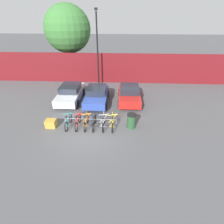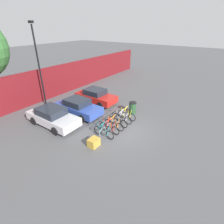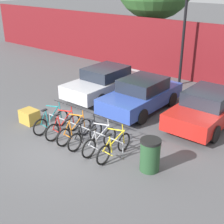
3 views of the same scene
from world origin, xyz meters
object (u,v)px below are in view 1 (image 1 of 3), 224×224
(bicycle_orange, at_px, (86,122))
(bicycle_silver, at_px, (104,123))
(bicycle_yellow, at_px, (113,123))
(bicycle_black, at_px, (94,123))
(bicycle_teal, at_px, (68,122))
(trash_bin, at_px, (131,121))
(lamp_post, at_px, (97,47))
(car_red, at_px, (129,94))
(tree_behind_hoarding, at_px, (68,29))
(cargo_crate, at_px, (51,123))
(bike_rack, at_px, (91,120))
(car_blue, at_px, (97,95))
(car_silver, at_px, (71,93))
(bicycle_red, at_px, (78,122))

(bicycle_orange, relative_size, bicycle_silver, 1.00)
(bicycle_silver, bearing_deg, bicycle_orange, -177.50)
(bicycle_yellow, bearing_deg, bicycle_black, -177.67)
(bicycle_teal, relative_size, trash_bin, 1.66)
(lamp_post, relative_size, trash_bin, 7.07)
(car_red, distance_m, tree_behind_hoarding, 10.44)
(cargo_crate, bearing_deg, tree_behind_hoarding, 96.34)
(bicycle_orange, bearing_deg, car_red, 51.56)
(bicycle_black, bearing_deg, bicycle_silver, 2.10)
(bicycle_yellow, bearing_deg, car_red, 75.79)
(bike_rack, relative_size, tree_behind_hoarding, 0.46)
(bicycle_teal, xyz_separation_m, tree_behind_hoarding, (-2.40, 10.77, 4.91))
(bicycle_silver, height_order, trash_bin, bicycle_silver)
(bike_rack, relative_size, trash_bin, 3.49)
(bike_rack, distance_m, car_blue, 3.70)
(bicycle_orange, relative_size, bicycle_black, 1.00)
(bicycle_teal, height_order, trash_bin, bicycle_teal)
(car_blue, height_order, lamp_post, lamp_post)
(bicycle_orange, relative_size, car_red, 0.42)
(bicycle_orange, height_order, bicycle_black, same)
(bicycle_teal, distance_m, trash_bin, 4.33)
(bicycle_silver, distance_m, car_red, 4.64)
(trash_bin, bearing_deg, tree_behind_hoarding, 122.29)
(bicycle_teal, height_order, bicycle_orange, same)
(tree_behind_hoarding, bearing_deg, car_silver, -77.19)
(cargo_crate, xyz_separation_m, tree_behind_hoarding, (-1.21, 10.89, 5.02))
(tree_behind_hoarding, bearing_deg, trash_bin, -57.71)
(car_red, relative_size, lamp_post, 0.56)
(bicycle_orange, distance_m, trash_bin, 3.09)
(car_silver, bearing_deg, bicycle_red, -69.50)
(bicycle_teal, bearing_deg, bicycle_orange, 0.41)
(bicycle_black, relative_size, bicycle_silver, 1.00)
(car_silver, distance_m, car_blue, 2.41)
(bicycle_silver, bearing_deg, bicycle_teal, -177.50)
(car_silver, xyz_separation_m, trash_bin, (5.23, -4.06, -0.17))
(tree_behind_hoarding, bearing_deg, bicycle_black, -68.75)
(bicycle_black, relative_size, lamp_post, 0.23)
(tree_behind_hoarding, bearing_deg, car_red, -44.28)
(bike_rack, bearing_deg, car_blue, 90.54)
(bicycle_black, relative_size, car_red, 0.42)
(bicycle_red, height_order, car_blue, car_blue)
(bicycle_red, distance_m, tree_behind_hoarding, 12.23)
(bicycle_black, xyz_separation_m, bicycle_silver, (0.64, 0.00, 0.00))
(bicycle_yellow, bearing_deg, bicycle_silver, -177.67)
(bicycle_silver, relative_size, car_blue, 0.41)
(bicycle_yellow, bearing_deg, bicycle_teal, -177.67)
(bicycle_red, distance_m, car_silver, 4.49)
(bicycle_orange, height_order, cargo_crate, bicycle_orange)
(bicycle_black, height_order, bicycle_yellow, same)
(car_silver, relative_size, car_blue, 1.05)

